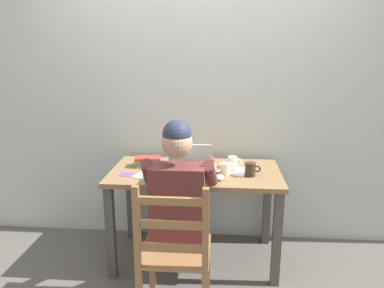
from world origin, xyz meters
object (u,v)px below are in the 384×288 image
at_px(laptop, 188,167).
at_px(book_stack_main, 148,162).
at_px(seated_person, 180,200).
at_px(coffee_mug_spare, 226,169).
at_px(desk, 195,184).
at_px(wooden_chair, 175,254).
at_px(computer_mouse, 219,177).
at_px(coffee_mug_white, 233,162).
at_px(coffee_mug_dark, 250,169).
at_px(landscape_photo_print, 128,175).
at_px(book_stack_side, 202,161).

bearing_deg(laptop, book_stack_main, 154.15).
bearing_deg(seated_person, coffee_mug_spare, 48.83).
height_order(desk, coffee_mug_spare, coffee_mug_spare).
distance_m(wooden_chair, laptop, 0.70).
distance_m(desk, coffee_mug_spare, 0.28).
relative_size(computer_mouse, coffee_mug_spare, 0.89).
distance_m(seated_person, coffee_mug_spare, 0.47).
xyz_separation_m(seated_person, wooden_chair, (-0.00, -0.28, -0.22)).
xyz_separation_m(coffee_mug_white, book_stack_main, (-0.66, -0.02, -0.01)).
relative_size(seated_person, coffee_mug_dark, 10.52).
distance_m(laptop, landscape_photo_print, 0.45).
xyz_separation_m(seated_person, coffee_mug_white, (0.36, 0.51, 0.11)).
bearing_deg(book_stack_main, coffee_mug_dark, -12.00).
xyz_separation_m(wooden_chair, book_stack_side, (0.12, 0.86, 0.32)).
bearing_deg(book_stack_side, coffee_mug_dark, -34.90).
bearing_deg(coffee_mug_spare, book_stack_main, 166.16).
distance_m(computer_mouse, coffee_mug_dark, 0.24).
relative_size(seated_person, book_stack_side, 5.88).
height_order(laptop, coffee_mug_white, laptop).
distance_m(wooden_chair, coffee_mug_white, 0.93).
relative_size(coffee_mug_dark, book_stack_side, 0.56).
xyz_separation_m(computer_mouse, coffee_mug_white, (0.10, 0.28, 0.03)).
xyz_separation_m(wooden_chair, computer_mouse, (0.26, 0.51, 0.31)).
distance_m(computer_mouse, coffee_mug_spare, 0.12).
bearing_deg(book_stack_main, landscape_photo_print, -116.63).
distance_m(computer_mouse, landscape_photo_print, 0.67).
bearing_deg(seated_person, wooden_chair, -90.00).
xyz_separation_m(wooden_chair, book_stack_main, (-0.30, 0.77, 0.33)).
bearing_deg(coffee_mug_white, coffee_mug_spare, -108.97).
distance_m(desk, seated_person, 0.43).
distance_m(desk, coffee_mug_dark, 0.45).
height_order(seated_person, landscape_photo_print, seated_person).
bearing_deg(coffee_mug_dark, coffee_mug_spare, 174.34).
distance_m(wooden_chair, computer_mouse, 0.65).
xyz_separation_m(coffee_mug_white, landscape_photo_print, (-0.77, -0.23, -0.04)).
bearing_deg(coffee_mug_spare, wooden_chair, -115.75).
relative_size(desk, coffee_mug_dark, 10.93).
bearing_deg(book_stack_main, computer_mouse, -25.02).
xyz_separation_m(desk, computer_mouse, (0.18, -0.19, 0.13)).
xyz_separation_m(book_stack_side, landscape_photo_print, (-0.53, -0.30, -0.02)).
bearing_deg(computer_mouse, coffee_mug_spare, 69.30).
bearing_deg(laptop, coffee_mug_dark, -0.74).
relative_size(coffee_mug_spare, landscape_photo_print, 0.86).
relative_size(coffee_mug_dark, book_stack_main, 0.57).
bearing_deg(landscape_photo_print, laptop, 10.74).
bearing_deg(coffee_mug_white, book_stack_side, 164.47).
distance_m(coffee_mug_white, landscape_photo_print, 0.81).
relative_size(wooden_chair, coffee_mug_dark, 7.93).
xyz_separation_m(seated_person, book_stack_side, (0.12, 0.58, 0.09)).
bearing_deg(coffee_mug_white, book_stack_main, -178.28).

